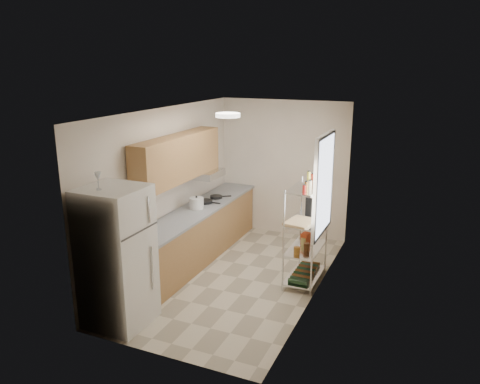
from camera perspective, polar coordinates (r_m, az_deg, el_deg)
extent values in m
cube|color=beige|center=(7.48, -0.36, -10.41)|extent=(2.50, 4.40, 0.01)
cube|color=white|center=(6.75, -0.40, 9.92)|extent=(2.50, 4.40, 0.01)
cube|color=beige|center=(9.00, 5.30, 2.88)|extent=(2.50, 0.01, 2.60)
cube|color=beige|center=(5.18, -10.37, -7.10)|extent=(2.50, 0.01, 2.60)
cube|color=beige|center=(7.58, -9.10, 0.31)|extent=(0.01, 4.40, 2.60)
cube|color=beige|center=(6.62, 9.61, -1.98)|extent=(0.01, 4.40, 2.60)
cube|color=#9D7243|center=(8.04, -5.13, -5.16)|extent=(0.60, 3.48, 0.86)
cube|color=gray|center=(7.89, -5.11, -2.12)|extent=(0.63, 3.51, 0.04)
cube|color=#B7BABC|center=(6.98, -9.82, -4.73)|extent=(0.52, 0.44, 0.04)
cube|color=#B7BABC|center=(9.07, 0.51, -2.45)|extent=(0.01, 0.55, 0.72)
cube|color=#9D7243|center=(7.44, -7.55, 4.12)|extent=(0.33, 2.20, 0.72)
cube|color=#B7BABC|center=(8.19, -4.25, 2.26)|extent=(0.50, 0.60, 0.12)
cube|color=white|center=(6.88, 10.18, 0.85)|extent=(0.06, 1.00, 1.46)
cube|color=silver|center=(7.39, 7.86, -10.00)|extent=(0.45, 0.90, 0.02)
cube|color=silver|center=(7.20, 7.99, -6.78)|extent=(0.45, 0.90, 0.02)
cube|color=silver|center=(7.05, 8.13, -3.39)|extent=(0.45, 0.90, 0.02)
cube|color=silver|center=(6.90, 8.29, 0.54)|extent=(0.45, 0.90, 0.02)
cylinder|color=silver|center=(6.79, 5.31, -6.08)|extent=(0.02, 0.02, 1.55)
cylinder|color=silver|center=(7.57, 7.40, -3.80)|extent=(0.02, 0.02, 1.55)
cylinder|color=silver|center=(6.68, 8.81, -6.58)|extent=(0.02, 0.02, 1.55)
cylinder|color=silver|center=(7.48, 10.54, -4.20)|extent=(0.02, 0.02, 1.55)
cylinder|color=white|center=(6.48, -1.49, 9.36)|extent=(0.34, 0.34, 0.05)
cube|color=silver|center=(6.13, -14.78, -7.67)|extent=(0.75, 0.75, 1.81)
cylinder|color=silver|center=(7.83, -5.32, -1.37)|extent=(0.24, 0.24, 0.19)
cylinder|color=black|center=(8.17, -4.31, -1.17)|extent=(0.27, 0.27, 0.05)
cylinder|color=black|center=(8.43, -2.92, -0.60)|extent=(0.31, 0.31, 0.05)
cube|color=tan|center=(6.87, 7.38, -3.64)|extent=(0.44, 0.52, 0.03)
cube|color=black|center=(7.28, 9.01, -1.49)|extent=(0.22, 0.28, 0.29)
cube|color=#B33916|center=(7.32, 7.99, -5.60)|extent=(0.13, 0.16, 0.17)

